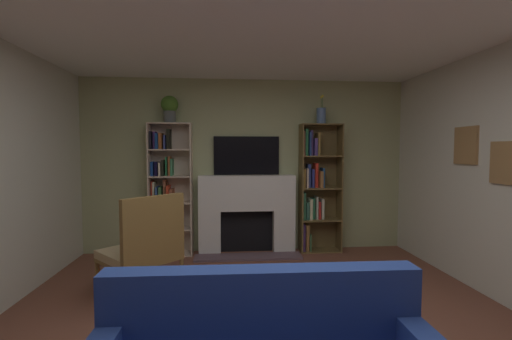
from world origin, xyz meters
name	(u,v)px	position (x,y,z in m)	size (l,w,h in m)	color
wall_back_accent	(246,166)	(0.00, 2.80, 1.28)	(4.92, 0.06, 2.57)	#A8B280
fireplace	(247,211)	(0.00, 2.64, 0.62)	(1.51, 0.55, 1.15)	white
tv	(246,156)	(0.00, 2.74, 1.44)	(0.97, 0.06, 0.57)	black
bookshelf_left	(167,188)	(-1.16, 2.66, 0.97)	(0.61, 0.28, 1.91)	beige
bookshelf_right	(315,188)	(1.03, 2.66, 0.94)	(0.61, 0.29, 1.91)	brown
potted_plant	(170,108)	(-1.10, 2.62, 2.12)	(0.24, 0.24, 0.38)	#515856
vase_with_flowers	(321,116)	(1.10, 2.62, 2.03)	(0.13, 0.13, 0.43)	#5373A5
armchair	(144,247)	(-1.14, 1.16, 0.53)	(0.91, 0.91, 1.07)	olive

